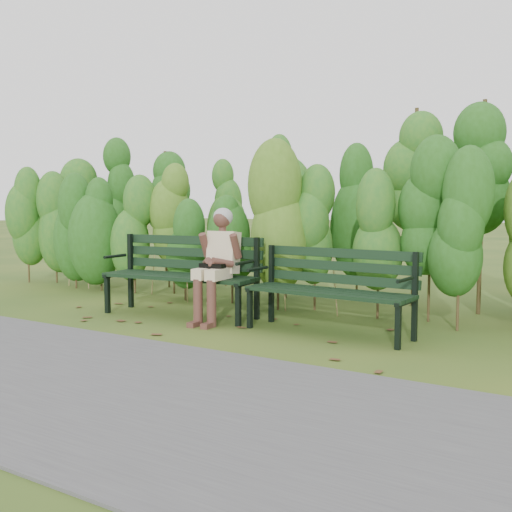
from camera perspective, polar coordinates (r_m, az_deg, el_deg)
The scene contains 7 objects.
ground at distance 6.41m, azimuth -1.66°, elevation -6.93°, with size 80.00×80.00×0.00m, color #2C4C1A.
footpath at distance 4.78m, azimuth -16.67°, elevation -11.22°, with size 60.00×2.50×0.01m, color #474749.
hedge_band at distance 7.89m, azimuth 5.82°, elevation 4.49°, with size 11.04×1.67×2.42m.
leaf_litter at distance 6.85m, azimuth -6.08°, elevation -6.14°, with size 5.87×2.26×0.01m.
bench_left at distance 7.17m, azimuth -6.84°, elevation -1.19°, with size 1.93×0.79×0.94m.
bench_right at distance 6.17m, azimuth 7.30°, elevation -2.62°, with size 1.76×0.66×0.87m.
seated_woman at distance 6.70m, azimuth -3.67°, elevation -0.07°, with size 0.50×0.73×1.28m.
Camera 1 is at (3.46, -5.22, 1.32)m, focal length 42.00 mm.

